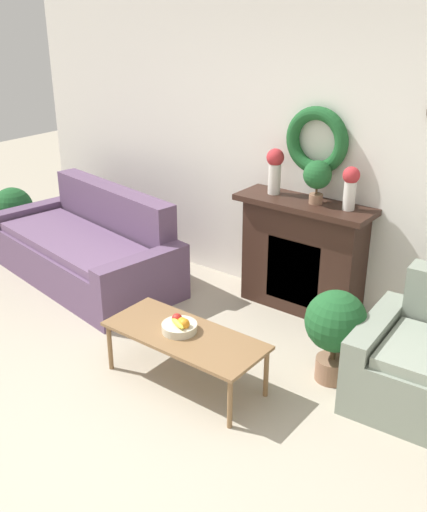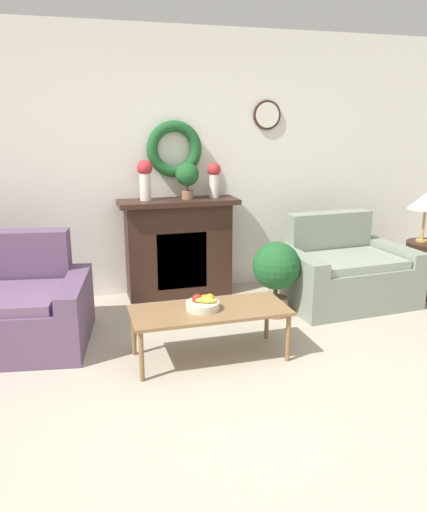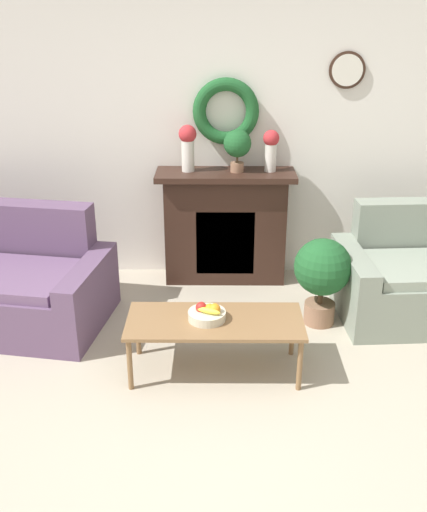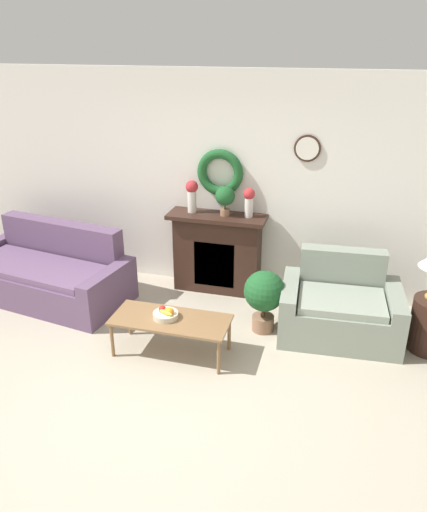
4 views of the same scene
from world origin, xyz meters
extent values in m
plane|color=#ADA38E|center=(0.00, 0.00, 0.00)|extent=(16.00, 16.00, 0.00)
cube|color=white|center=(0.00, 2.58, 1.35)|extent=(6.80, 0.06, 2.70)
cylinder|color=#382319|center=(1.07, 2.53, 1.85)|extent=(0.30, 0.02, 0.30)
cylinder|color=white|center=(1.07, 2.52, 1.85)|extent=(0.26, 0.01, 0.26)
torus|color=#1E5628|center=(0.06, 2.49, 1.51)|extent=(0.57, 0.11, 0.57)
cube|color=#331E16|center=(0.06, 2.38, 0.49)|extent=(1.07, 0.34, 0.97)
cube|color=black|center=(0.06, 2.22, 0.41)|extent=(0.51, 0.02, 0.58)
cube|color=orange|center=(0.06, 2.21, 0.34)|extent=(0.41, 0.01, 0.32)
cube|color=#331E16|center=(0.06, 2.34, 1.00)|extent=(1.21, 0.41, 0.05)
cube|color=#604766|center=(-1.97, 1.49, 0.20)|extent=(1.85, 1.02, 0.41)
cube|color=#604766|center=(-1.89, 1.97, 0.44)|extent=(1.76, 0.49, 0.88)
cube|color=#604766|center=(-1.01, 1.44, 0.27)|extent=(0.32, 0.98, 0.55)
cube|color=#6A4E70|center=(-1.97, 1.49, 0.45)|extent=(1.77, 0.95, 0.08)
cube|color=gray|center=(1.62, 1.58, 0.21)|extent=(0.97, 0.75, 0.42)
cube|color=gray|center=(1.60, 2.03, 0.44)|extent=(0.94, 0.25, 0.87)
cube|color=gray|center=(1.07, 1.64, 0.28)|extent=(0.22, 0.91, 0.56)
cube|color=gray|center=(2.17, 1.71, 0.28)|extent=(0.22, 0.91, 0.56)
cube|color=gray|center=(1.62, 1.58, 0.46)|extent=(0.93, 0.70, 0.08)
cube|color=olive|center=(-0.03, 0.86, 0.39)|extent=(1.20, 0.51, 0.03)
cylinder|color=olive|center=(-0.59, 0.64, 0.19)|extent=(0.04, 0.04, 0.38)
cylinder|color=olive|center=(0.53, 0.64, 0.19)|extent=(0.04, 0.04, 0.38)
cylinder|color=olive|center=(-0.59, 1.07, 0.19)|extent=(0.04, 0.04, 0.38)
cylinder|color=olive|center=(0.53, 1.07, 0.19)|extent=(0.04, 0.04, 0.38)
cylinder|color=beige|center=(-0.08, 0.87, 0.43)|extent=(0.26, 0.26, 0.06)
sphere|color=#B2231E|center=(-0.12, 0.88, 0.49)|extent=(0.08, 0.08, 0.08)
sphere|color=orange|center=(-0.03, 0.86, 0.49)|extent=(0.08, 0.08, 0.08)
sphere|color=orange|center=(-0.06, 0.88, 0.48)|extent=(0.07, 0.07, 0.07)
ellipsoid|color=yellow|center=(-0.07, 0.83, 0.49)|extent=(0.17, 0.10, 0.04)
cylinder|color=silver|center=(-0.27, 2.38, 1.16)|extent=(0.11, 0.11, 0.27)
sphere|color=#B72D33|center=(-0.27, 2.38, 1.35)|extent=(0.15, 0.15, 0.15)
cylinder|color=silver|center=(0.44, 2.38, 1.14)|extent=(0.10, 0.10, 0.24)
sphere|color=#B72D33|center=(0.44, 2.38, 1.31)|extent=(0.14, 0.14, 0.14)
cylinder|color=#8E664C|center=(0.16, 2.36, 1.06)|extent=(0.12, 0.12, 0.08)
cylinder|color=#4C3823|center=(0.16, 2.36, 1.14)|extent=(0.02, 0.02, 0.07)
sphere|color=#1E5628|center=(0.16, 2.36, 1.27)|extent=(0.24, 0.24, 0.24)
cylinder|color=#8E664C|center=(0.81, 1.54, 0.09)|extent=(0.24, 0.24, 0.18)
cylinder|color=#4C3823|center=(0.81, 1.54, 0.24)|extent=(0.04, 0.04, 0.12)
sphere|color=#1E5628|center=(0.81, 1.54, 0.49)|extent=(0.45, 0.45, 0.45)
camera|label=1|loc=(2.38, -1.94, 2.61)|focal=42.00mm
camera|label=2|loc=(-0.98, -2.57, 1.78)|focal=35.00mm
camera|label=3|loc=(-0.01, -2.68, 2.41)|focal=42.00mm
camera|label=4|loc=(1.54, -3.22, 3.01)|focal=35.00mm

